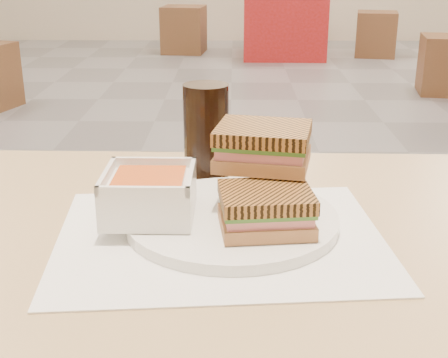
{
  "coord_description": "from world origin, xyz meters",
  "views": [
    {
      "loc": [
        0.02,
        -2.69,
        1.08
      ],
      "look_at": [
        0.01,
        -2.0,
        0.82
      ],
      "focal_mm": 49.72,
      "sensor_mm": 36.0,
      "label": 1
    }
  ],
  "objects_px": {
    "main_table": "(164,327)",
    "bg_chair_2r": "(376,34)",
    "bg_chair_2l": "(184,30)",
    "panini_lower": "(266,209)",
    "bg_table_2": "(284,21)",
    "plate": "(232,220)",
    "soup_bowl": "(149,196)",
    "bg_chair_1l": "(447,65)",
    "cola_glass": "(206,132)"
  },
  "relations": [
    {
      "from": "main_table",
      "to": "bg_chair_2r",
      "type": "height_order",
      "value": "main_table"
    },
    {
      "from": "bg_chair_2l",
      "to": "bg_chair_2r",
      "type": "height_order",
      "value": "bg_chair_2l"
    },
    {
      "from": "panini_lower",
      "to": "bg_table_2",
      "type": "bearing_deg",
      "value": 85.43
    },
    {
      "from": "plate",
      "to": "soup_bowl",
      "type": "height_order",
      "value": "soup_bowl"
    },
    {
      "from": "bg_chair_2r",
      "to": "soup_bowl",
      "type": "bearing_deg",
      "value": -105.01
    },
    {
      "from": "plate",
      "to": "bg_chair_2l",
      "type": "height_order",
      "value": "plate"
    },
    {
      "from": "bg_table_2",
      "to": "bg_chair_2r",
      "type": "bearing_deg",
      "value": 1.28
    },
    {
      "from": "main_table",
      "to": "bg_table_2",
      "type": "distance_m",
      "value": 5.93
    },
    {
      "from": "bg_chair_1l",
      "to": "cola_glass",
      "type": "bearing_deg",
      "value": -113.15
    },
    {
      "from": "cola_glass",
      "to": "bg_table_2",
      "type": "xyz_separation_m",
      "value": [
        0.55,
        5.67,
        -0.46
      ]
    },
    {
      "from": "bg_table_2",
      "to": "bg_chair_1l",
      "type": "height_order",
      "value": "bg_table_2"
    },
    {
      "from": "soup_bowl",
      "to": "bg_chair_2r",
      "type": "bearing_deg",
      "value": 74.99
    },
    {
      "from": "bg_table_2",
      "to": "bg_chair_2r",
      "type": "xyz_separation_m",
      "value": [
        0.96,
        0.02,
        -0.14
      ]
    },
    {
      "from": "plate",
      "to": "bg_chair_2r",
      "type": "xyz_separation_m",
      "value": [
        1.47,
        5.86,
        -0.53
      ]
    },
    {
      "from": "plate",
      "to": "cola_glass",
      "type": "relative_size",
      "value": 1.86
    },
    {
      "from": "plate",
      "to": "cola_glass",
      "type": "height_order",
      "value": "cola_glass"
    },
    {
      "from": "bg_chair_2r",
      "to": "bg_chair_1l",
      "type": "bearing_deg",
      "value": -84.32
    },
    {
      "from": "main_table",
      "to": "cola_glass",
      "type": "height_order",
      "value": "cola_glass"
    },
    {
      "from": "bg_table_2",
      "to": "bg_chair_2r",
      "type": "relative_size",
      "value": 1.76
    },
    {
      "from": "panini_lower",
      "to": "bg_chair_2l",
      "type": "bearing_deg",
      "value": 95.41
    },
    {
      "from": "panini_lower",
      "to": "cola_glass",
      "type": "height_order",
      "value": "cola_glass"
    },
    {
      "from": "panini_lower",
      "to": "bg_chair_2r",
      "type": "distance_m",
      "value": 6.1
    },
    {
      "from": "main_table",
      "to": "plate",
      "type": "relative_size",
      "value": 4.56
    },
    {
      "from": "bg_chair_1l",
      "to": "bg_chair_2l",
      "type": "bearing_deg",
      "value": 138.24
    },
    {
      "from": "soup_bowl",
      "to": "cola_glass",
      "type": "distance_m",
      "value": 0.19
    },
    {
      "from": "soup_bowl",
      "to": "bg_chair_2l",
      "type": "bearing_deg",
      "value": 94.12
    },
    {
      "from": "panini_lower",
      "to": "bg_chair_1l",
      "type": "relative_size",
      "value": 0.26
    },
    {
      "from": "soup_bowl",
      "to": "cola_glass",
      "type": "bearing_deg",
      "value": 70.99
    },
    {
      "from": "plate",
      "to": "bg_chair_2l",
      "type": "relative_size",
      "value": 0.54
    },
    {
      "from": "plate",
      "to": "cola_glass",
      "type": "bearing_deg",
      "value": 102.64
    },
    {
      "from": "bg_chair_1l",
      "to": "bg_chair_2l",
      "type": "distance_m",
      "value": 2.93
    },
    {
      "from": "bg_chair_1l",
      "to": "main_table",
      "type": "bearing_deg",
      "value": -112.54
    },
    {
      "from": "panini_lower",
      "to": "bg_chair_2l",
      "type": "height_order",
      "value": "panini_lower"
    },
    {
      "from": "main_table",
      "to": "plate",
      "type": "distance_m",
      "value": 0.16
    },
    {
      "from": "cola_glass",
      "to": "bg_chair_2l",
      "type": "distance_m",
      "value": 5.94
    },
    {
      "from": "bg_table_2",
      "to": "panini_lower",
      "type": "bearing_deg",
      "value": -94.57
    },
    {
      "from": "panini_lower",
      "to": "bg_chair_2r",
      "type": "height_order",
      "value": "panini_lower"
    },
    {
      "from": "soup_bowl",
      "to": "bg_chair_2r",
      "type": "relative_size",
      "value": 0.23
    },
    {
      "from": "bg_chair_1l",
      "to": "bg_chair_2l",
      "type": "height_order",
      "value": "bg_chair_2l"
    },
    {
      "from": "main_table",
      "to": "bg_chair_2l",
      "type": "relative_size",
      "value": 2.48
    },
    {
      "from": "cola_glass",
      "to": "bg_chair_1l",
      "type": "bearing_deg",
      "value": 66.85
    },
    {
      "from": "plate",
      "to": "panini_lower",
      "type": "bearing_deg",
      "value": -45.37
    },
    {
      "from": "plate",
      "to": "panini_lower",
      "type": "relative_size",
      "value": 2.3
    },
    {
      "from": "main_table",
      "to": "plate",
      "type": "bearing_deg",
      "value": 32.08
    },
    {
      "from": "cola_glass",
      "to": "bg_table_2",
      "type": "relative_size",
      "value": 0.17
    },
    {
      "from": "cola_glass",
      "to": "soup_bowl",
      "type": "bearing_deg",
      "value": -109.01
    },
    {
      "from": "soup_bowl",
      "to": "bg_table_2",
      "type": "bearing_deg",
      "value": 84.04
    },
    {
      "from": "panini_lower",
      "to": "bg_table_2",
      "type": "relative_size",
      "value": 0.14
    },
    {
      "from": "bg_chair_1l",
      "to": "bg_chair_2r",
      "type": "height_order",
      "value": "bg_chair_2r"
    },
    {
      "from": "cola_glass",
      "to": "bg_chair_2r",
      "type": "xyz_separation_m",
      "value": [
        1.51,
        5.69,
        -0.6
      ]
    }
  ]
}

